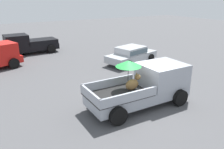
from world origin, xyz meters
TOP-DOWN VIEW (x-y plane):
  - ground_plane at (0.00, 0.00)m, footprint 80.00×80.00m
  - pickup_truck_main at (0.47, 0.01)m, footprint 5.06×2.26m
  - pickup_truck_far at (-2.41, 13.53)m, footprint 4.88×2.34m
  - parked_sedan_near at (3.87, 6.14)m, footprint 4.60×2.79m

SIDE VIEW (x-z plane):
  - ground_plane at x=0.00m, z-range 0.00..0.00m
  - parked_sedan_near at x=3.87m, z-range 0.08..1.41m
  - pickup_truck_far at x=-2.41m, z-range -0.03..1.77m
  - pickup_truck_main at x=0.47m, z-range -0.17..2.10m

